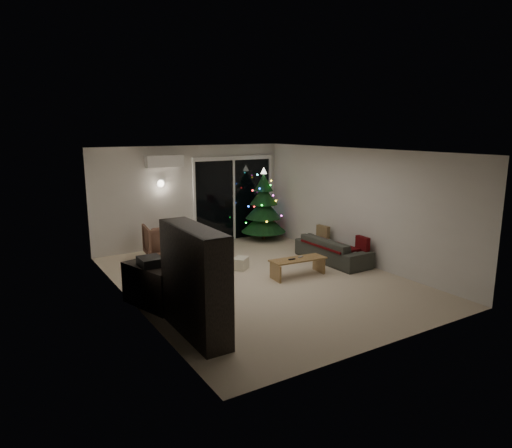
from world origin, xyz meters
The scene contains 18 objects.
room centered at (0.46, 1.49, 1.02)m, with size 6.50×7.51×2.60m.
bookshelf centered at (-2.25, -1.56, 0.79)m, with size 0.40×1.58×1.58m, color black, non-canonical shape.
media_cabinet centered at (-2.25, -0.21, 0.35)m, with size 0.42×1.11×0.70m, color black.
stereo centered at (-2.25, -0.21, 0.77)m, with size 0.35×0.42×0.15m, color black.
armchair centered at (-1.03, 2.53, 0.38)m, with size 0.82×0.85×0.77m, color brown.
ottoman centered at (-1.10, 1.14, 0.22)m, with size 0.50×0.50×0.45m, color #C2BB98.
cardboard_box_a centered at (-1.33, 0.02, 0.15)m, with size 0.42×0.32×0.30m, color beige.
cardboard_box_b centered at (0.02, 0.79, 0.12)m, with size 0.35×0.26×0.25m, color beige.
side_table centered at (-0.09, 2.51, 0.24)m, with size 0.39×0.39×0.49m, color black.
floor_lamp centered at (-0.78, 3.28, 0.82)m, with size 0.26×0.26×1.63m, color black.
sofa centered at (2.05, 0.21, 0.27)m, with size 1.85×0.72×0.54m, color #31322F.
sofa_throw centered at (1.95, 0.21, 0.39)m, with size 0.58×1.33×0.04m, color #53080F.
cushion_a centered at (2.30, 0.86, 0.49)m, with size 0.11×0.36×0.36m, color olive.
cushion_b centered at (2.30, -0.44, 0.49)m, with size 0.11×0.36×0.36m, color #53080F.
coffee_table centered at (0.77, -0.21, 0.18)m, with size 1.14×0.40×0.36m, color #9E7F51, non-canonical shape.
remote_a centered at (0.62, -0.21, 0.37)m, with size 0.14×0.04×0.02m, color black.
remote_b centered at (0.87, -0.16, 0.37)m, with size 0.13×0.04×0.02m, color slate.
christmas_tree centered at (1.84, 2.76, 0.96)m, with size 1.19×1.19×1.91m, color #123719.
Camera 1 is at (-4.53, -7.24, 2.92)m, focal length 32.00 mm.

